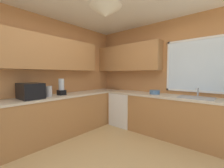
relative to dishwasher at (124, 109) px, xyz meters
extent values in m
plane|color=tan|center=(0.86, -1.65, -0.43)|extent=(8.76, 8.76, 0.00)
cube|color=#C6844C|center=(0.86, 0.37, 0.88)|extent=(3.79, 0.06, 2.62)
cube|color=#C6844C|center=(-1.00, -1.65, 0.88)|extent=(0.06, 4.10, 2.62)
cube|color=silver|center=(1.68, 0.34, 1.11)|extent=(1.26, 0.02, 1.04)
cube|color=white|center=(1.68, 0.33, 1.65)|extent=(1.34, 0.04, 0.04)
cube|color=white|center=(1.68, 0.33, 0.57)|extent=(1.34, 0.04, 0.04)
cube|color=white|center=(1.03, 0.33, 1.11)|extent=(0.04, 0.04, 1.12)
cube|color=#AD7542|center=(-0.81, -1.85, 1.37)|extent=(0.32, 2.79, 0.70)
cube|color=#AD7542|center=(-0.04, 0.18, 1.37)|extent=(1.87, 0.32, 0.70)
cone|color=silver|center=(0.86, -1.65, 1.77)|extent=(0.44, 0.44, 0.14)
cube|color=#AD7542|center=(-0.66, -1.65, 0.00)|extent=(0.62, 3.68, 0.86)
cube|color=beige|center=(-0.66, -1.65, 0.45)|extent=(0.65, 3.71, 0.04)
cube|color=#AD7542|center=(1.07, 0.03, 0.00)|extent=(2.85, 0.62, 0.86)
cube|color=beige|center=(1.07, 0.03, 0.45)|extent=(2.88, 0.65, 0.04)
cube|color=white|center=(0.00, 0.00, 0.00)|extent=(0.60, 0.60, 0.85)
cube|color=black|center=(-0.66, -2.08, 0.62)|extent=(0.48, 0.36, 0.29)
cylinder|color=#B7B7BC|center=(-0.64, -1.74, 0.58)|extent=(0.12, 0.12, 0.22)
cube|color=#9EA0A5|center=(1.68, 0.03, 0.48)|extent=(0.60, 0.40, 0.02)
cylinder|color=#B7B7BC|center=(1.68, 0.19, 0.56)|extent=(0.03, 0.03, 0.18)
cylinder|color=#B7B7BC|center=(1.68, 0.09, 0.65)|extent=(0.02, 0.20, 0.02)
cylinder|color=#4C7099|center=(0.84, 0.03, 0.52)|extent=(0.23, 0.23, 0.09)
cube|color=black|center=(-0.66, -1.45, 0.53)|extent=(0.15, 0.15, 0.11)
cylinder|color=#B2BCC6|center=(-0.66, -1.45, 0.71)|extent=(0.12, 0.12, 0.25)
camera|label=1|loc=(2.22, -3.10, 0.92)|focal=22.92mm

